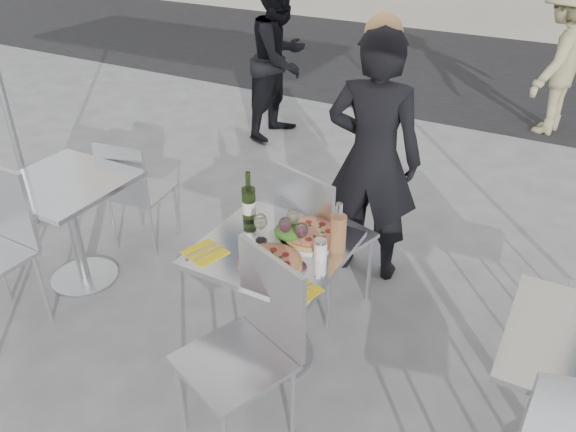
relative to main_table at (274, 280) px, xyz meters
The scene contains 22 objects.
ground 0.54m from the main_table, ahead, with size 80.00×80.00×0.00m, color slate.
street_asphalt 6.52m from the main_table, 90.00° to the left, with size 24.00×5.00×0.00m, color black.
main_table is the anchor object (origin of this frame).
side_table_left 1.50m from the main_table, behind, with size 0.72×0.72×0.75m.
chair_far 0.50m from the main_table, 89.97° to the left, with size 0.56×0.57×0.98m.
chair_near 0.48m from the main_table, 72.34° to the right, with size 0.57×0.58×0.97m.
side_chair_lfar 1.51m from the main_table, 161.00° to the left, with size 0.44×0.45×0.84m.
woman_diner 1.09m from the main_table, 83.44° to the left, with size 0.61×0.40×1.67m, color black.
pedestrian_a 3.32m from the main_table, 118.94° to the left, with size 0.78×0.61×1.60m, color black.
pedestrian_b 4.44m from the main_table, 78.73° to the left, with size 0.99×0.57×1.54m, color tan.
pizza_near 0.27m from the main_table, 66.41° to the right, with size 0.31×0.31×0.02m.
pizza_far 0.31m from the main_table, 54.36° to the left, with size 0.35×0.35×0.03m.
salad_plate 0.27m from the main_table, 71.58° to the left, with size 0.22×0.22×0.09m.
wine_bottle 0.43m from the main_table, 147.87° to the left, with size 0.07×0.08×0.29m.
carafe 0.46m from the main_table, 15.68° to the left, with size 0.08×0.08×0.29m.
sugar_shaker 0.37m from the main_table, ahead, with size 0.06×0.06×0.11m.
wineglass_white_a 0.33m from the main_table, 169.10° to the left, with size 0.07×0.07×0.16m.
wineglass_white_b 0.35m from the main_table, 75.30° to the left, with size 0.07×0.07×0.16m.
wineglass_red_a 0.33m from the main_table, 49.13° to the left, with size 0.07×0.07×0.16m.
wineglass_red_b 0.35m from the main_table, 16.15° to the left, with size 0.07×0.07×0.16m.
napkin_left 0.40m from the main_table, 141.80° to the right, with size 0.22×0.22×0.01m.
napkin_right 0.43m from the main_table, 43.80° to the right, with size 0.22×0.22×0.01m.
Camera 1 is at (1.20, -2.03, 2.33)m, focal length 35.00 mm.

